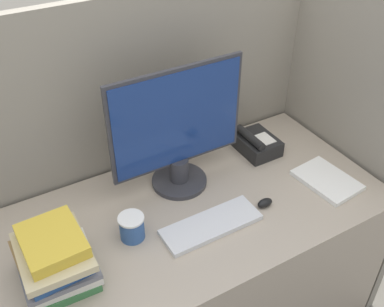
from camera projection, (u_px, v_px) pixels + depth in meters
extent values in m
cube|color=gray|center=(148.00, 155.00, 2.08)|extent=(1.95, 0.04, 1.50)
cube|color=gray|center=(338.00, 147.00, 2.13)|extent=(0.04, 0.83, 1.50)
cube|color=tan|center=(194.00, 270.00, 2.00)|extent=(1.55, 0.77, 0.76)
cylinder|color=#333338|center=(179.00, 181.00, 1.90)|extent=(0.23, 0.23, 0.02)
cylinder|color=#333338|center=(179.00, 169.00, 1.86)|extent=(0.08, 0.08, 0.10)
cube|color=#333338|center=(177.00, 118.00, 1.72)|extent=(0.57, 0.02, 0.42)
cube|color=navy|center=(178.00, 120.00, 1.71)|extent=(0.54, 0.01, 0.39)
cube|color=silver|center=(211.00, 225.00, 1.69)|extent=(0.39, 0.14, 0.02)
ellipsoid|color=black|center=(265.00, 203.00, 1.78)|extent=(0.07, 0.04, 0.03)
cylinder|color=#335999|center=(132.00, 228.00, 1.63)|extent=(0.09, 0.09, 0.09)
cylinder|color=white|center=(131.00, 218.00, 1.60)|extent=(0.10, 0.10, 0.01)
cube|color=#38723F|center=(64.00, 275.00, 1.50)|extent=(0.21, 0.23, 0.03)
cube|color=silver|center=(61.00, 265.00, 1.50)|extent=(0.23, 0.27, 0.03)
cube|color=slate|center=(57.00, 264.00, 1.48)|extent=(0.24, 0.25, 0.02)
cube|color=#264C8C|center=(53.00, 261.00, 1.46)|extent=(0.21, 0.24, 0.02)
cube|color=olive|center=(52.00, 254.00, 1.45)|extent=(0.23, 0.23, 0.03)
cube|color=#C6B78C|center=(53.00, 252.00, 1.42)|extent=(0.22, 0.27, 0.03)
cube|color=gold|center=(52.00, 241.00, 1.41)|extent=(0.19, 0.23, 0.04)
cube|color=black|center=(257.00, 144.00, 2.07)|extent=(0.16, 0.20, 0.07)
cube|color=white|center=(264.00, 139.00, 2.03)|extent=(0.07, 0.09, 0.00)
cylinder|color=black|center=(250.00, 137.00, 2.02)|extent=(0.04, 0.18, 0.04)
cube|color=white|center=(327.00, 180.00, 1.90)|extent=(0.21, 0.27, 0.02)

